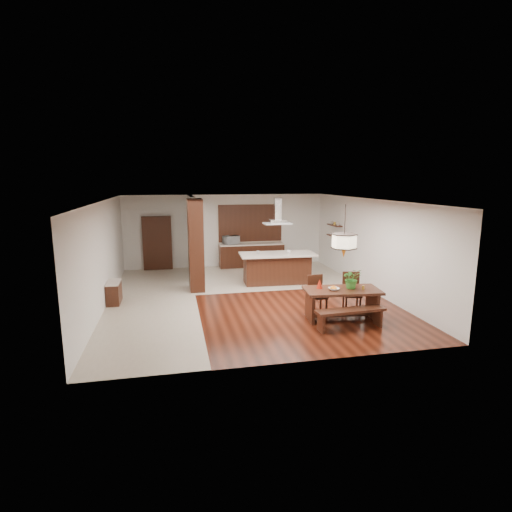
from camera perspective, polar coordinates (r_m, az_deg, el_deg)
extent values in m
plane|color=black|center=(12.10, -1.40, -5.88)|extent=(9.00, 9.00, 0.00)
cube|color=white|center=(11.60, -1.46, 7.97)|extent=(8.00, 9.00, 0.04)
cube|color=silver|center=(16.16, -4.35, 3.60)|extent=(8.00, 0.04, 2.90)
cube|color=silver|center=(7.49, 4.89, -4.95)|extent=(8.00, 0.04, 2.90)
cube|color=silver|center=(11.73, -21.02, 0.14)|extent=(0.04, 9.00, 2.90)
cube|color=silver|center=(13.09, 16.06, 1.49)|extent=(0.04, 9.00, 2.90)
cube|color=beige|center=(11.93, -14.58, -6.45)|extent=(2.50, 9.00, 0.01)
cube|color=beige|center=(14.71, 1.61, -2.82)|extent=(5.50, 4.00, 0.01)
cube|color=#361F0D|center=(11.60, -1.46, 7.89)|extent=(8.00, 9.00, 0.02)
cube|color=black|center=(12.78, -8.60, 1.58)|extent=(0.45, 1.00, 2.90)
cube|color=silver|center=(14.85, -9.09, 2.85)|extent=(0.18, 2.40, 2.90)
cube|color=black|center=(12.14, -19.62, -4.92)|extent=(0.37, 0.88, 0.63)
cube|color=black|center=(15.99, -13.91, 1.79)|extent=(1.10, 0.20, 2.10)
cube|color=black|center=(16.19, -0.65, 0.06)|extent=(2.60, 0.60, 0.90)
cube|color=beige|center=(16.11, -0.65, 1.72)|extent=(2.60, 0.62, 0.05)
cube|color=olive|center=(16.25, -0.84, 4.74)|extent=(2.60, 0.08, 1.50)
cube|color=black|center=(15.36, 11.11, 2.86)|extent=(0.26, 0.90, 0.04)
cube|color=black|center=(15.31, 11.16, 4.34)|extent=(0.26, 0.90, 0.04)
cube|color=black|center=(10.29, 12.20, -4.81)|extent=(1.96, 1.13, 0.06)
cube|color=black|center=(10.18, 7.72, -7.12)|extent=(0.16, 0.75, 0.72)
cube|color=black|center=(10.67, 16.30, -6.63)|extent=(0.16, 0.75, 0.72)
imported|color=#327B29|center=(10.34, 13.54, -3.12)|extent=(0.52, 0.47, 0.52)
imported|color=beige|center=(10.13, 11.06, -4.65)|extent=(0.27, 0.27, 0.06)
cone|color=#A41C0B|center=(10.21, 9.06, -3.93)|extent=(0.20, 0.20, 0.24)
cylinder|color=gold|center=(10.37, 15.08, -4.37)|extent=(0.08, 0.08, 0.09)
cube|color=black|center=(13.58, 3.01, -1.87)|extent=(2.23, 0.92, 0.99)
cube|color=beige|center=(13.42, 3.10, 0.25)|extent=(2.58, 1.21, 0.05)
imported|color=white|center=(13.51, 4.68, 0.64)|extent=(0.16, 0.16, 0.10)
imported|color=silver|center=(15.97, -3.59, 2.31)|extent=(0.70, 0.58, 0.33)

